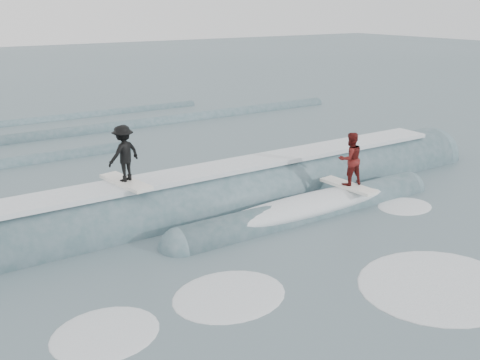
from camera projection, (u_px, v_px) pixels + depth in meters
ground at (344, 274)px, 12.93m from camera, size 160.00×160.00×0.00m
breaking_wave at (234, 204)px, 17.30m from camera, size 22.87×4.01×2.46m
surfer_black at (124, 156)px, 15.07m from camera, size 1.19×2.07×1.71m
surfer_red at (350, 162)px, 16.97m from camera, size 0.93×2.04×1.81m
whitewater at (406, 299)px, 11.80m from camera, size 13.38×8.95×0.10m
far_swells at (43, 140)px, 25.54m from camera, size 36.58×8.65×0.80m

